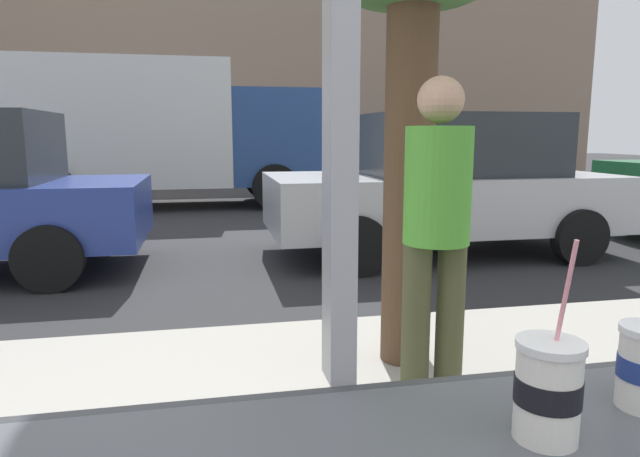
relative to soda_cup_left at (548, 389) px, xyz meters
name	(u,v)px	position (x,y,z in m)	size (l,w,h in m)	color
ground_plane	(223,228)	(-0.26, 8.20, -1.09)	(60.00, 60.00, 0.00)	#2D2D30
sidewalk_strip	(265,430)	(-0.26, 1.80, -1.03)	(16.00, 2.80, 0.10)	#B2ADA3
building_facade_far	(210,83)	(-0.26, 18.89, 2.08)	(28.00, 1.20, 6.33)	gray
soda_cup_left	(548,389)	(0.00, 0.00, 0.00)	(0.10, 0.10, 0.31)	white
parked_car_silver	(445,184)	(2.37, 5.70, -0.22)	(4.20, 2.01, 1.71)	#BCBCC1
box_truck	(147,129)	(-1.63, 11.12, 0.49)	(6.52, 2.44, 2.87)	silver
pedestrian	(436,224)	(0.58, 1.79, -0.05)	(0.32, 0.32, 1.63)	#46482B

